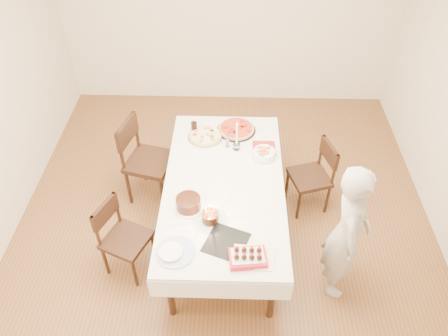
{
  "coord_description": "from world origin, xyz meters",
  "views": [
    {
      "loc": [
        0.08,
        -3.04,
        3.69
      ],
      "look_at": [
        -0.0,
        -0.09,
        0.95
      ],
      "focal_mm": 35.0,
      "sensor_mm": 36.0,
      "label": 1
    }
  ],
  "objects_px": {
    "chair_right_savory": "(309,177)",
    "pizza_pepperoni": "(236,129)",
    "dining_table": "(224,209)",
    "chair_left_dessert": "(126,240)",
    "chair_left_savory": "(150,162)",
    "layer_cake": "(188,203)",
    "taper_candle": "(237,136)",
    "cola_glass": "(194,127)",
    "birthday_cake": "(210,214)",
    "person": "(347,233)",
    "pasta_bowl": "(264,154)",
    "pizza_white": "(205,136)",
    "strawberry_box": "(248,257)"
  },
  "relations": [
    {
      "from": "layer_cake",
      "to": "birthday_cake",
      "type": "xyz_separation_m",
      "value": [
        0.2,
        -0.15,
        0.03
      ]
    },
    {
      "from": "chair_left_dessert",
      "to": "strawberry_box",
      "type": "height_order",
      "value": "chair_left_dessert"
    },
    {
      "from": "chair_right_savory",
      "to": "pizza_pepperoni",
      "type": "xyz_separation_m",
      "value": [
        -0.8,
        0.37,
        0.35
      ]
    },
    {
      "from": "chair_left_savory",
      "to": "chair_right_savory",
      "type": "bearing_deg",
      "value": -169.11
    },
    {
      "from": "person",
      "to": "cola_glass",
      "type": "xyz_separation_m",
      "value": [
        -1.42,
        1.34,
        0.08
      ]
    },
    {
      "from": "strawberry_box",
      "to": "chair_left_savory",
      "type": "bearing_deg",
      "value": 126.13
    },
    {
      "from": "pasta_bowl",
      "to": "layer_cake",
      "type": "distance_m",
      "value": 1.0
    },
    {
      "from": "chair_right_savory",
      "to": "chair_left_dessert",
      "type": "xyz_separation_m",
      "value": [
        -1.81,
        -0.89,
        -0.0
      ]
    },
    {
      "from": "taper_candle",
      "to": "birthday_cake",
      "type": "xyz_separation_m",
      "value": [
        -0.22,
        -0.98,
        -0.09
      ]
    },
    {
      "from": "cola_glass",
      "to": "chair_right_savory",
      "type": "bearing_deg",
      "value": -15.16
    },
    {
      "from": "pizza_pepperoni",
      "to": "layer_cake",
      "type": "distance_m",
      "value": 1.21
    },
    {
      "from": "taper_candle",
      "to": "layer_cake",
      "type": "xyz_separation_m",
      "value": [
        -0.42,
        -0.83,
        -0.12
      ]
    },
    {
      "from": "chair_left_dessert",
      "to": "birthday_cake",
      "type": "xyz_separation_m",
      "value": [
        0.8,
        -0.02,
        0.42
      ]
    },
    {
      "from": "dining_table",
      "to": "cola_glass",
      "type": "height_order",
      "value": "cola_glass"
    },
    {
      "from": "taper_candle",
      "to": "cola_glass",
      "type": "relative_size",
      "value": 2.83
    },
    {
      "from": "dining_table",
      "to": "pizza_pepperoni",
      "type": "bearing_deg",
      "value": 82.26
    },
    {
      "from": "chair_right_savory",
      "to": "pasta_bowl",
      "type": "relative_size",
      "value": 3.8
    },
    {
      "from": "taper_candle",
      "to": "cola_glass",
      "type": "height_order",
      "value": "taper_candle"
    },
    {
      "from": "pizza_white",
      "to": "birthday_cake",
      "type": "height_order",
      "value": "birthday_cake"
    },
    {
      "from": "chair_left_savory",
      "to": "chair_left_dessert",
      "type": "distance_m",
      "value": 1.01
    },
    {
      "from": "chair_right_savory",
      "to": "chair_left_savory",
      "type": "bearing_deg",
      "value": 159.16
    },
    {
      "from": "chair_left_savory",
      "to": "strawberry_box",
      "type": "bearing_deg",
      "value": 140.69
    },
    {
      "from": "dining_table",
      "to": "pizza_pepperoni",
      "type": "relative_size",
      "value": 5.09
    },
    {
      "from": "pizza_white",
      "to": "birthday_cake",
      "type": "relative_size",
      "value": 2.57
    },
    {
      "from": "chair_left_savory",
      "to": "pizza_pepperoni",
      "type": "relative_size",
      "value": 2.38
    },
    {
      "from": "chair_left_dessert",
      "to": "birthday_cake",
      "type": "relative_size",
      "value": 5.64
    },
    {
      "from": "dining_table",
      "to": "chair_left_savory",
      "type": "distance_m",
      "value": 1.0
    },
    {
      "from": "chair_left_dessert",
      "to": "pasta_bowl",
      "type": "relative_size",
      "value": 3.76
    },
    {
      "from": "pizza_pepperoni",
      "to": "person",
      "type": "bearing_deg",
      "value": -55.02
    },
    {
      "from": "pasta_bowl",
      "to": "cola_glass",
      "type": "bearing_deg",
      "value": 152.01
    },
    {
      "from": "layer_cake",
      "to": "strawberry_box",
      "type": "distance_m",
      "value": 0.76
    },
    {
      "from": "pizza_pepperoni",
      "to": "birthday_cake",
      "type": "relative_size",
      "value": 2.84
    },
    {
      "from": "dining_table",
      "to": "cola_glass",
      "type": "relative_size",
      "value": 17.54
    },
    {
      "from": "chair_left_dessert",
      "to": "layer_cake",
      "type": "xyz_separation_m",
      "value": [
        0.59,
        0.12,
        0.39
      ]
    },
    {
      "from": "chair_left_savory",
      "to": "cola_glass",
      "type": "relative_size",
      "value": 8.22
    },
    {
      "from": "dining_table",
      "to": "person",
      "type": "xyz_separation_m",
      "value": [
        1.08,
        -0.56,
        0.36
      ]
    },
    {
      "from": "person",
      "to": "pasta_bowl",
      "type": "bearing_deg",
      "value": 45.47
    },
    {
      "from": "taper_candle",
      "to": "pizza_white",
      "type": "bearing_deg",
      "value": 152.21
    },
    {
      "from": "chair_right_savory",
      "to": "pizza_pepperoni",
      "type": "height_order",
      "value": "chair_right_savory"
    },
    {
      "from": "pasta_bowl",
      "to": "cola_glass",
      "type": "distance_m",
      "value": 0.84
    },
    {
      "from": "chair_left_dessert",
      "to": "person",
      "type": "relative_size",
      "value": 0.57
    },
    {
      "from": "chair_left_savory",
      "to": "birthday_cake",
      "type": "bearing_deg",
      "value": 139.66
    },
    {
      "from": "dining_table",
      "to": "person",
      "type": "relative_size",
      "value": 1.45
    },
    {
      "from": "chair_right_savory",
      "to": "person",
      "type": "relative_size",
      "value": 0.57
    },
    {
      "from": "dining_table",
      "to": "chair_left_dessert",
      "type": "distance_m",
      "value": 1.01
    },
    {
      "from": "person",
      "to": "birthday_cake",
      "type": "height_order",
      "value": "person"
    },
    {
      "from": "chair_left_savory",
      "to": "cola_glass",
      "type": "height_order",
      "value": "chair_left_savory"
    },
    {
      "from": "taper_candle",
      "to": "birthday_cake",
      "type": "height_order",
      "value": "taper_candle"
    },
    {
      "from": "pizza_white",
      "to": "pasta_bowl",
      "type": "relative_size",
      "value": 1.71
    },
    {
      "from": "chair_right_savory",
      "to": "person",
      "type": "bearing_deg",
      "value": -97.75
    }
  ]
}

